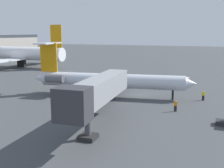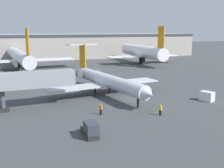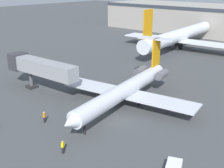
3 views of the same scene
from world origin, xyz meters
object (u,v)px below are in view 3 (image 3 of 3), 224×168
at_px(ground_crew_marshaller, 63,147).
at_px(parked_airliner_west_end, 179,36).
at_px(regional_jet, 128,88).
at_px(ground_crew_loader, 44,117).
at_px(jet_bridge, 38,67).

xyz_separation_m(ground_crew_marshaller, parked_airliner_west_end, (-17.58, 58.79, 3.29)).
xyz_separation_m(regional_jet, ground_crew_loader, (-5.07, -13.07, -2.12)).
height_order(jet_bridge, ground_crew_marshaller, jet_bridge).
xyz_separation_m(jet_bridge, ground_crew_marshaller, (19.83, -10.80, -3.79)).
bearing_deg(ground_crew_loader, parked_airliner_west_end, 99.50).
distance_m(regional_jet, ground_crew_marshaller, 16.95).
bearing_deg(ground_crew_loader, jet_bridge, 147.40).
distance_m(ground_crew_marshaller, ground_crew_loader, 9.00).
bearing_deg(ground_crew_marshaller, regional_jet, 101.12).
bearing_deg(ground_crew_loader, regional_jet, 68.79).
height_order(regional_jet, ground_crew_loader, regional_jet).
xyz_separation_m(jet_bridge, parked_airliner_west_end, (2.25, 47.99, -0.50)).
bearing_deg(regional_jet, ground_crew_marshaller, -78.88).
bearing_deg(jet_bridge, ground_crew_marshaller, -28.57).
height_order(ground_crew_marshaller, ground_crew_loader, same).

